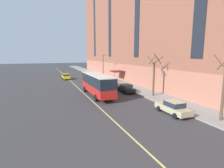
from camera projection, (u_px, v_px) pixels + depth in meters
ground_plane at (102, 97)px, 28.29m from camera, size 260.00×260.00×0.00m
sidewalk at (139, 90)px, 34.13m from camera, size 4.62×160.00×0.15m
city_bus at (97, 83)px, 28.93m from camera, size 2.82×11.30×3.60m
parked_car_navy_0 at (110, 82)px, 38.65m from camera, size 1.97×4.51×1.56m
parked_car_champagne_1 at (173, 107)px, 20.06m from camera, size 1.96×4.62×1.56m
parked_car_champagne_3 at (99, 78)px, 46.04m from camera, size 1.96×4.69×1.56m
parked_car_black_4 at (126, 88)px, 31.67m from camera, size 2.06×4.46×1.56m
parked_car_white_5 at (88, 73)px, 57.48m from camera, size 2.05×4.83×1.56m
taxi_cab at (66, 76)px, 49.08m from camera, size 1.99×4.71×1.56m
street_tree_near_corner at (224, 88)px, 17.32m from camera, size 1.84×1.93×6.68m
street_tree_mid_block at (154, 75)px, 28.25m from camera, size 2.03×2.05×6.83m
street_lamp at (103, 64)px, 47.69m from camera, size 0.36×1.48×6.73m
lane_centerline at (85, 94)px, 30.29m from camera, size 0.16×140.00×0.01m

